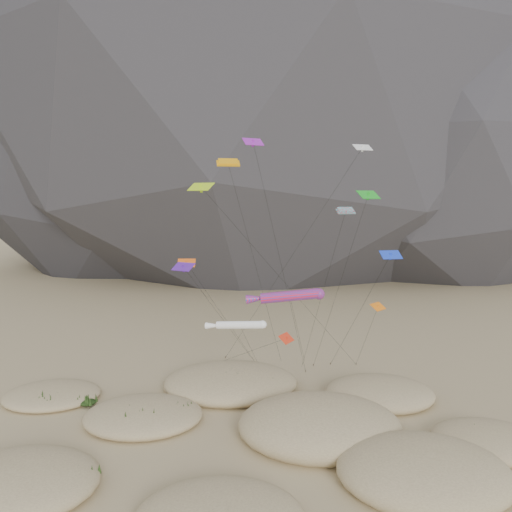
# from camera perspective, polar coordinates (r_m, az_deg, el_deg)

# --- Properties ---
(ground) EXTENTS (500.00, 500.00, 0.00)m
(ground) POSITION_cam_1_polar(r_m,az_deg,el_deg) (45.60, 1.70, -21.99)
(ground) COLOR #CCB789
(ground) RESTS_ON ground
(rock_headland) EXTENTS (226.37, 148.64, 177.50)m
(rock_headland) POSITION_cam_1_polar(r_m,az_deg,el_deg) (166.95, 1.80, 24.23)
(rock_headland) COLOR black
(rock_headland) RESTS_ON ground
(dunes) EXTENTS (52.97, 36.21, 4.27)m
(dunes) POSITION_cam_1_polar(r_m,az_deg,el_deg) (48.92, 1.42, -18.96)
(dunes) COLOR #CCB789
(dunes) RESTS_ON ground
(dune_grass) EXTENTS (44.63, 27.83, 1.54)m
(dune_grass) POSITION_cam_1_polar(r_m,az_deg,el_deg) (47.52, 0.37, -19.60)
(dune_grass) COLOR black
(dune_grass) RESTS_ON ground
(kite_stakes) EXTENTS (19.48, 5.91, 0.30)m
(kite_stakes) POSITION_cam_1_polar(r_m,az_deg,el_deg) (66.83, 2.71, -12.38)
(kite_stakes) COLOR #3F2D1E
(kite_stakes) RESTS_ON ground
(rainbow_tube_kite) EXTENTS (8.55, 13.22, 12.28)m
(rainbow_tube_kite) POSITION_cam_1_polar(r_m,az_deg,el_deg) (54.19, 3.57, -4.61)
(rainbow_tube_kite) COLOR #FF1A3C
(rainbow_tube_kite) RESTS_ON ground
(white_tube_kite) EXTENTS (6.29, 16.40, 9.76)m
(white_tube_kite) POSITION_cam_1_polar(r_m,az_deg,el_deg) (50.85, -2.19, -7.90)
(white_tube_kite) COLOR white
(white_tube_kite) RESTS_ON ground
(orange_parafoil) EXTENTS (7.88, 13.70, 26.01)m
(orange_parafoil) POSITION_cam_1_polar(r_m,az_deg,el_deg) (52.76, -3.09, 10.20)
(orange_parafoil) COLOR orange
(orange_parafoil) RESTS_ON ground
(multi_parafoil) EXTENTS (4.03, 12.35, 20.98)m
(multi_parafoil) POSITION_cam_1_polar(r_m,az_deg,el_deg) (52.42, 10.10, 4.74)
(multi_parafoil) COLOR red
(multi_parafoil) RESTS_ON ground
(delta_kites) EXTENTS (23.10, 20.16, 28.01)m
(delta_kites) POSITION_cam_1_polar(r_m,az_deg,el_deg) (52.43, 3.98, 2.86)
(delta_kites) COLOR #B1E217
(delta_kites) RESTS_ON ground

